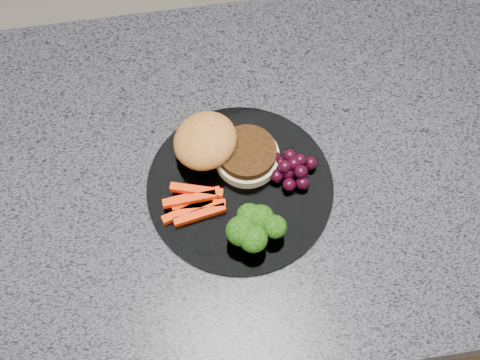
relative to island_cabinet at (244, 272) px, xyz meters
name	(u,v)px	position (x,y,z in m)	size (l,w,h in m)	color
island_cabinet	(244,272)	(0.00, 0.00, 0.00)	(1.20, 0.60, 0.86)	brown
countertop	(246,173)	(0.00, 0.00, 0.45)	(1.20, 0.60, 0.04)	#4A4A54
plate	(240,187)	(-0.01, -0.03, 0.47)	(0.26, 0.26, 0.01)	white
burger	(220,148)	(-0.03, 0.02, 0.50)	(0.16, 0.12, 0.05)	beige
carrot_sticks	(194,203)	(-0.08, -0.05, 0.48)	(0.09, 0.06, 0.02)	#FA3204
broccoli	(254,227)	(-0.01, -0.11, 0.50)	(0.08, 0.07, 0.05)	olive
grape_bunch	(292,168)	(0.06, -0.02, 0.49)	(0.07, 0.06, 0.03)	black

